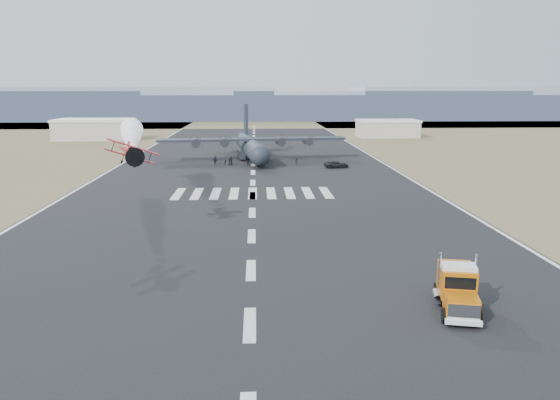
{
  "coord_description": "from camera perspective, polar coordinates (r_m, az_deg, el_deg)",
  "views": [
    {
      "loc": [
        0.53,
        -36.99,
        16.9
      ],
      "look_at": [
        3.33,
        25.1,
        4.0
      ],
      "focal_mm": 35.0,
      "sensor_mm": 36.0,
      "label": 1
    }
  ],
  "objects": [
    {
      "name": "crew_h",
      "position": [
        121.41,
        -5.13,
        4.09
      ],
      "size": [
        0.76,
        0.97,
        1.74
      ],
      "primitive_type": "imported",
      "rotation": [
        0.0,
        0.0,
        5.03
      ],
      "color": "black",
      "rests_on": "ground"
    },
    {
      "name": "crew_f",
      "position": [
        122.32,
        -6.8,
        4.13
      ],
      "size": [
        1.69,
        1.45,
        1.83
      ],
      "primitive_type": "imported",
      "rotation": [
        0.0,
        0.0,
        5.65
      ],
      "color": "black",
      "rests_on": "ground"
    },
    {
      "name": "hangar_left",
      "position": [
        189.9,
        -18.78,
        7.03
      ],
      "size": [
        24.5,
        14.5,
        6.7
      ],
      "color": "#ACA799",
      "rests_on": "ground"
    },
    {
      "name": "crew_a",
      "position": [
        121.34,
        -5.74,
        4.08
      ],
      "size": [
        0.65,
        0.74,
        1.74
      ],
      "primitive_type": "imported",
      "rotation": [
        0.0,
        0.0,
        1.35
      ],
      "color": "black",
      "rests_on": "ground"
    },
    {
      "name": "ridge_seg_c",
      "position": [
        304.25,
        -15.25,
        9.74
      ],
      "size": [
        150.0,
        50.0,
        17.0
      ],
      "primitive_type": "cube",
      "color": "#808EA3",
      "rests_on": "ground"
    },
    {
      "name": "ridge_seg_d",
      "position": [
        297.17,
        -2.73,
        9.71
      ],
      "size": [
        150.0,
        50.0,
        13.0
      ],
      "primitive_type": "cube",
      "color": "#808EA3",
      "rests_on": "ground"
    },
    {
      "name": "transport_aircraft",
      "position": [
        130.63,
        -3.01,
        5.72
      ],
      "size": [
        44.02,
        36.14,
        12.7
      ],
      "rotation": [
        0.0,
        0.0,
        0.12
      ],
      "color": "#1D212C",
      "rests_on": "ground"
    },
    {
      "name": "crew_g",
      "position": [
        120.74,
        -2.94,
        4.04
      ],
      "size": [
        0.64,
        0.7,
        1.58
      ],
      "primitive_type": "imported",
      "rotation": [
        0.0,
        0.0,
        1.92
      ],
      "color": "black",
      "rests_on": "ground"
    },
    {
      "name": "ridge_seg_f",
      "position": [
        324.09,
        21.26,
        9.46
      ],
      "size": [
        150.0,
        50.0,
        17.0
      ],
      "primitive_type": "cube",
      "color": "#808EA3",
      "rests_on": "ground"
    },
    {
      "name": "semi_truck",
      "position": [
        44.55,
        18.03,
        -8.68
      ],
      "size": [
        4.1,
        8.37,
        3.67
      ],
      "rotation": [
        0.0,
        0.0,
        -0.21
      ],
      "color": "black",
      "rests_on": "ground"
    },
    {
      "name": "hangar_right",
      "position": [
        192.94,
        11.15,
        7.38
      ],
      "size": [
        20.5,
        12.5,
        5.9
      ],
      "color": "#ACA799",
      "rests_on": "ground"
    },
    {
      "name": "crew_e",
      "position": [
        121.18,
        -5.34,
        4.03
      ],
      "size": [
        0.56,
        0.82,
        1.57
      ],
      "primitive_type": "imported",
      "rotation": [
        0.0,
        0.0,
        1.45
      ],
      "color": "black",
      "rests_on": "ground"
    },
    {
      "name": "ridge_seg_e",
      "position": [
        304.05,
        9.8,
        9.79
      ],
      "size": [
        150.0,
        50.0,
        15.0
      ],
      "primitive_type": "cube",
      "color": "#808EA3",
      "rests_on": "ground"
    },
    {
      "name": "crew_c",
      "position": [
        120.44,
        1.76,
        4.05
      ],
      "size": [
        1.08,
        1.15,
        1.67
      ],
      "primitive_type": "imported",
      "rotation": [
        0.0,
        0.0,
        2.28
      ],
      "color": "black",
      "rests_on": "ground"
    },
    {
      "name": "crew_d",
      "position": [
        121.43,
        -3.38,
        4.12
      ],
      "size": [
        1.14,
        1.0,
        1.74
      ],
      "primitive_type": "imported",
      "rotation": [
        0.0,
        0.0,
        0.59
      ],
      "color": "black",
      "rests_on": "ground"
    },
    {
      "name": "runway_markings",
      "position": [
        98.45,
        -2.86,
        1.83
      ],
      "size": [
        60.0,
        260.0,
        0.01
      ],
      "primitive_type": null,
      "color": "silver",
      "rests_on": "ground"
    },
    {
      "name": "ground",
      "position": [
        40.67,
        -3.17,
        -12.85
      ],
      "size": [
        500.0,
        500.0,
        0.0
      ],
      "primitive_type": "plane",
      "color": "black",
      "rests_on": "ground"
    },
    {
      "name": "support_vehicle",
      "position": [
        117.16,
        5.92,
        3.73
      ],
      "size": [
        5.55,
        3.26,
        1.45
      ],
      "primitive_type": "imported",
      "rotation": [
        0.0,
        0.0,
        1.74
      ],
      "color": "black",
      "rests_on": "ground"
    },
    {
      "name": "smoke_trail",
      "position": [
        91.81,
        -15.19,
        6.87
      ],
      "size": [
        8.59,
        32.49,
        3.86
      ],
      "rotation": [
        0.0,
        0.0,
        0.21
      ],
      "color": "white"
    },
    {
      "name": "scrub_far",
      "position": [
        267.52,
        -2.72,
        8.09
      ],
      "size": [
        500.0,
        80.0,
        0.0
      ],
      "primitive_type": "cube",
      "color": "olive",
      "rests_on": "ground"
    },
    {
      "name": "ridge_seg_b",
      "position": [
        324.54,
        -26.64,
        8.84
      ],
      "size": [
        150.0,
        50.0,
        15.0
      ],
      "primitive_type": "cube",
      "color": "#808EA3",
      "rests_on": "ground"
    },
    {
      "name": "aerobatic_biplane",
      "position": [
        64.91,
        -15.38,
        4.8
      ],
      "size": [
        5.87,
        5.67,
        3.38
      ],
      "rotation": [
        0.0,
        0.35,
        0.21
      ],
      "color": "red"
    },
    {
      "name": "crew_b",
      "position": [
        124.27,
        -1.24,
        4.3
      ],
      "size": [
        0.94,
        0.72,
        1.7
      ],
      "primitive_type": "imported",
      "rotation": [
        0.0,
        0.0,
        0.28
      ],
      "color": "black",
      "rests_on": "ground"
    }
  ]
}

